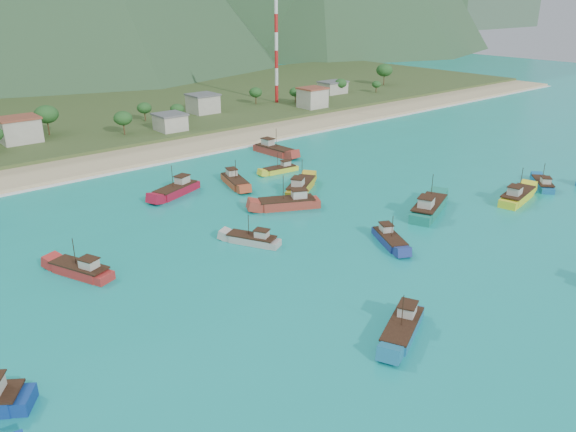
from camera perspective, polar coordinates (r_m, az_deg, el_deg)
ground at (r=78.91m, az=4.65°, el=-6.90°), size 600.00×600.00×0.00m
beach at (r=142.09m, az=-18.29°, el=5.17°), size 400.00×18.00×1.20m
land at (r=198.77m, az=-25.18°, el=8.69°), size 400.00×110.00×2.40m
surf_line at (r=133.61m, az=-16.71°, el=4.35°), size 400.00×2.50×0.08m
village at (r=163.75m, az=-19.98°, el=8.64°), size 208.52×27.40×6.23m
vegetation at (r=162.46m, az=-23.59°, el=8.34°), size 278.21×26.14×9.12m
radio_tower at (r=202.19m, az=-1.19°, el=16.47°), size 1.20×1.20×35.76m
boat_2 at (r=114.79m, az=1.30°, el=2.95°), size 11.58×9.25×6.86m
boat_3 at (r=115.08m, az=-11.28°, el=2.55°), size 11.69×7.12×6.65m
boat_9 at (r=68.99m, az=11.55°, el=-11.17°), size 10.58×7.11×6.07m
boat_10 at (r=92.20m, az=10.27°, el=-2.40°), size 6.56×9.42×5.43m
boat_15 at (r=90.85m, az=-3.61°, el=-2.47°), size 6.47×9.13×5.27m
boat_17 at (r=118.03m, az=22.26°, el=1.83°), size 12.19×5.69×6.94m
boat_19 at (r=127.43m, az=-0.80°, el=4.70°), size 8.60×3.36×4.95m
boat_20 at (r=106.02m, az=14.10°, el=0.75°), size 13.45×8.53×7.67m
boat_21 at (r=142.30m, az=-1.45°, el=6.66°), size 4.43×12.19×7.06m
boat_23 at (r=128.73m, az=24.44°, el=2.93°), size 8.61×7.99×5.37m
boat_27 at (r=119.04m, az=-5.43°, el=3.48°), size 5.76×10.78×6.11m
boat_28 at (r=105.57m, az=0.00°, el=1.26°), size 11.95×8.32×6.88m
boat_29 at (r=86.00m, az=-20.30°, el=-5.23°), size 6.66×10.51×5.99m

